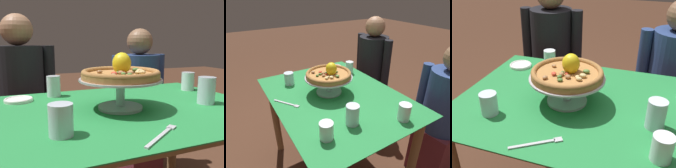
# 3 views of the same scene
# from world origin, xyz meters

# --- Properties ---
(dining_table) EXTENTS (1.15, 0.86, 0.76)m
(dining_table) POSITION_xyz_m (0.00, 0.00, 0.64)
(dining_table) COLOR olive
(dining_table) RESTS_ON ground
(pizza_stand) EXTENTS (0.35, 0.35, 0.13)m
(pizza_stand) POSITION_xyz_m (-0.06, -0.02, 0.85)
(pizza_stand) COLOR #B7B7C1
(pizza_stand) RESTS_ON dining_table
(pizza) EXTENTS (0.33, 0.33, 0.11)m
(pizza) POSITION_xyz_m (-0.06, -0.01, 0.92)
(pizza) COLOR #AD753D
(pizza) RESTS_ON pizza_stand
(water_glass_front_right) EXTENTS (0.08, 0.08, 0.10)m
(water_glass_front_right) POSITION_xyz_m (0.37, -0.27, 0.81)
(water_glass_front_right) COLOR white
(water_glass_front_right) RESTS_ON dining_table
(water_glass_back_left) EXTENTS (0.07, 0.07, 0.11)m
(water_glass_back_left) POSITION_xyz_m (-0.28, 0.32, 0.81)
(water_glass_back_left) COLOR white
(water_glass_back_left) RESTS_ON dining_table
(water_glass_front_left) EXTENTS (0.08, 0.08, 0.10)m
(water_glass_front_left) POSITION_xyz_m (-0.35, -0.22, 0.81)
(water_glass_front_left) COLOR silver
(water_glass_front_left) RESTS_ON dining_table
(water_glass_side_right) EXTENTS (0.08, 0.08, 0.12)m
(water_glass_side_right) POSITION_xyz_m (0.34, -0.09, 0.82)
(water_glass_side_right) COLOR silver
(water_glass_side_right) RESTS_ON dining_table
(side_plate) EXTENTS (0.13, 0.13, 0.02)m
(side_plate) POSITION_xyz_m (-0.46, 0.28, 0.77)
(side_plate) COLOR white
(side_plate) RESTS_ON dining_table
(dinner_fork) EXTENTS (0.18, 0.13, 0.01)m
(dinner_fork) POSITION_xyz_m (-0.06, -0.34, 0.77)
(dinner_fork) COLOR #B7B7C1
(dinner_fork) RESTS_ON dining_table
(diner_left) EXTENTS (0.46, 0.34, 1.22)m
(diner_left) POSITION_xyz_m (-0.43, 0.74, 0.57)
(diner_left) COLOR #1E3833
(diner_left) RESTS_ON ground
(diner_right) EXTENTS (0.47, 0.34, 1.14)m
(diner_right) POSITION_xyz_m (0.43, 0.72, 0.54)
(diner_right) COLOR maroon
(diner_right) RESTS_ON ground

